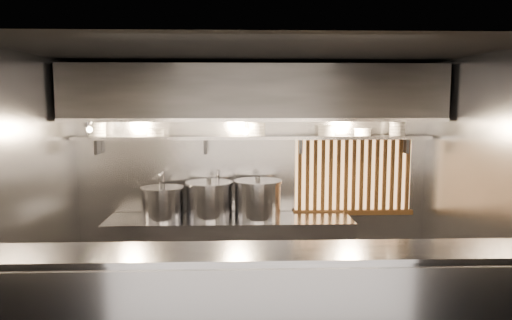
{
  "coord_description": "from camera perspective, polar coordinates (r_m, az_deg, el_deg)",
  "views": [
    {
      "loc": [
        -0.19,
        -4.87,
        2.34
      ],
      "look_at": [
        0.01,
        0.55,
        1.69
      ],
      "focal_mm": 35.0,
      "sensor_mm": 36.0,
      "label": 1
    }
  ],
  "objects": [
    {
      "name": "stock_pot_right",
      "position": [
        6.18,
        -5.37,
        -4.53
      ],
      "size": [
        0.73,
        0.73,
        0.49
      ],
      "rotation": [
        0.0,
        0.0,
        0.3
      ],
      "color": "#98989D",
      "rests_on": "cooking_bench"
    },
    {
      "name": "wall_right",
      "position": [
        5.53,
        24.21,
        -3.55
      ],
      "size": [
        0.0,
        3.0,
        3.0
      ],
      "primitive_type": "plane",
      "rotation": [
        1.57,
        0.0,
        -1.57
      ],
      "color": "gray",
      "rests_on": "floor"
    },
    {
      "name": "faucet_left",
      "position": [
        6.4,
        -10.68,
        -2.57
      ],
      "size": [
        0.04,
        0.3,
        0.5
      ],
      "color": "silver",
      "rests_on": "wall_back"
    },
    {
      "name": "stock_pot_left",
      "position": [
        6.18,
        -10.63,
        -4.84
      ],
      "size": [
        0.52,
        0.52,
        0.44
      ],
      "rotation": [
        0.0,
        0.0,
        -0.0
      ],
      "color": "#98989D",
      "rests_on": "cooking_bench"
    },
    {
      "name": "bowl_stack_0",
      "position": [
        6.44,
        -17.73,
        3.36
      ],
      "size": [
        0.23,
        0.23,
        0.17
      ],
      "color": "white",
      "rests_on": "bowl_shelf"
    },
    {
      "name": "bowl_shelf",
      "position": [
        6.21,
        -0.31,
        2.6
      ],
      "size": [
        4.4,
        0.34,
        0.04
      ],
      "primitive_type": "cube",
      "color": "#98989D",
      "rests_on": "wall_back"
    },
    {
      "name": "bowl_stack_5",
      "position": [
        6.52,
        15.86,
        3.46
      ],
      "size": [
        0.21,
        0.21,
        0.17
      ],
      "color": "white",
      "rests_on": "bowl_shelf"
    },
    {
      "name": "heat_lamp",
      "position": [
        5.98,
        -18.71,
        3.87
      ],
      "size": [
        0.25,
        0.35,
        0.2
      ],
      "color": "#98989D",
      "rests_on": "exhaust_hood"
    },
    {
      "name": "pendant_bulb",
      "position": [
        6.08,
        -1.22,
        3.28
      ],
      "size": [
        0.09,
        0.09,
        0.19
      ],
      "color": "#2D2D30",
      "rests_on": "exhaust_hood"
    },
    {
      "name": "exhaust_hood",
      "position": [
        5.97,
        -0.25,
        7.66
      ],
      "size": [
        4.4,
        0.81,
        0.65
      ],
      "color": "#2D2D30",
      "rests_on": "ceiling"
    },
    {
      "name": "bowl_stack_2",
      "position": [
        6.21,
        0.09,
        3.57
      ],
      "size": [
        0.22,
        0.22,
        0.17
      ],
      "color": "white",
      "rests_on": "bowl_shelf"
    },
    {
      "name": "wall_left",
      "position": [
        5.37,
        -24.64,
        -3.85
      ],
      "size": [
        0.0,
        3.0,
        3.0
      ],
      "primitive_type": "plane",
      "rotation": [
        1.57,
        0.0,
        1.57
      ],
      "color": "gray",
      "rests_on": "floor"
    },
    {
      "name": "wood_screen",
      "position": [
        6.57,
        11.08,
        -1.69
      ],
      "size": [
        1.56,
        0.09,
        1.04
      ],
      "color": "#FDBA72",
      "rests_on": "wall_back"
    },
    {
      "name": "faucet_right",
      "position": [
        6.33,
        -4.4,
        -2.57
      ],
      "size": [
        0.04,
        0.3,
        0.5
      ],
      "color": "silver",
      "rests_on": "wall_back"
    },
    {
      "name": "bowl_stack_4",
      "position": [
        6.4,
        12.09,
        3.17
      ],
      "size": [
        0.22,
        0.22,
        0.09
      ],
      "color": "white",
      "rests_on": "bowl_shelf"
    },
    {
      "name": "bowl_stack_1",
      "position": [
        6.29,
        -11.41,
        3.13
      ],
      "size": [
        0.22,
        0.22,
        0.09
      ],
      "color": "white",
      "rests_on": "bowl_shelf"
    },
    {
      "name": "cooking_bench",
      "position": [
        6.29,
        -3.03,
        -10.64
      ],
      "size": [
        3.0,
        0.7,
        0.9
      ],
      "primitive_type": "cube",
      "color": "#98989D",
      "rests_on": "floor"
    },
    {
      "name": "serving_counter",
      "position": [
        4.3,
        0.68,
        -17.5
      ],
      "size": [
        4.5,
        0.56,
        1.13
      ],
      "color": "#98989D",
      "rests_on": "floor"
    },
    {
      "name": "bowl_stack_3",
      "position": [
        6.3,
        8.05,
        3.37
      ],
      "size": [
        0.22,
        0.22,
        0.13
      ],
      "color": "white",
      "rests_on": "bowl_shelf"
    },
    {
      "name": "ceiling",
      "position": [
        4.9,
        0.17,
        12.24
      ],
      "size": [
        4.5,
        4.5,
        0.0
      ],
      "primitive_type": "plane",
      "rotation": [
        3.14,
        0.0,
        0.0
      ],
      "color": "black",
      "rests_on": "wall_back"
    },
    {
      "name": "stock_pot_mid",
      "position": [
        6.13,
        0.21,
        -4.48
      ],
      "size": [
        0.6,
        0.6,
        0.51
      ],
      "rotation": [
        0.0,
        0.0,
        0.02
      ],
      "color": "#98989D",
      "rests_on": "cooking_bench"
    },
    {
      "name": "wall_back",
      "position": [
        6.44,
        -0.36,
        -1.54
      ],
      "size": [
        4.5,
        0.0,
        4.5
      ],
      "primitive_type": "plane",
      "rotation": [
        1.57,
        0.0,
        0.0
      ],
      "color": "gray",
      "rests_on": "floor"
    }
  ]
}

